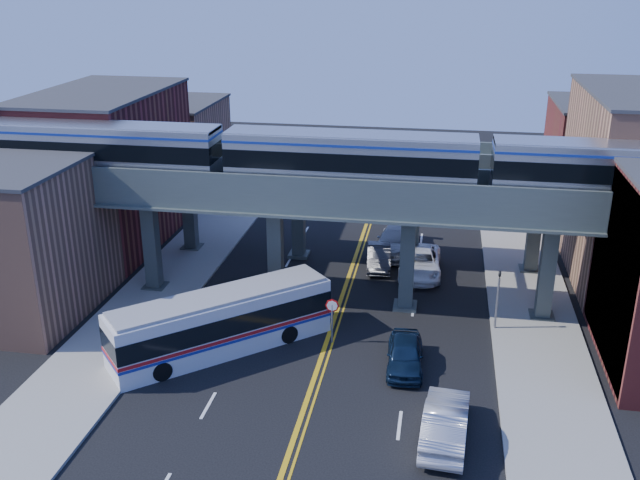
{
  "coord_description": "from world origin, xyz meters",
  "views": [
    {
      "loc": [
        5.62,
        -31.21,
        19.32
      ],
      "look_at": [
        -0.81,
        5.52,
        5.02
      ],
      "focal_mm": 40.0,
      "sensor_mm": 36.0,
      "label": 1
    }
  ],
  "objects_px": {
    "stop_sign": "(332,314)",
    "car_lane_d": "(396,240)",
    "car_lane_a": "(405,354)",
    "car_lane_c": "(420,262)",
    "transit_train": "(350,158)",
    "transit_bus": "(222,323)",
    "car_parked_curb": "(445,422)",
    "traffic_signal": "(498,293)",
    "car_lane_b": "(379,257)"
  },
  "relations": [
    {
      "from": "transit_bus",
      "to": "car_parked_curb",
      "type": "height_order",
      "value": "transit_bus"
    },
    {
      "from": "traffic_signal",
      "to": "car_lane_d",
      "type": "height_order",
      "value": "traffic_signal"
    },
    {
      "from": "stop_sign",
      "to": "transit_bus",
      "type": "height_order",
      "value": "transit_bus"
    },
    {
      "from": "transit_bus",
      "to": "stop_sign",
      "type": "bearing_deg",
      "value": -24.58
    },
    {
      "from": "car_lane_a",
      "to": "car_lane_b",
      "type": "distance_m",
      "value": 13.23
    },
    {
      "from": "stop_sign",
      "to": "car_parked_curb",
      "type": "bearing_deg",
      "value": -51.01
    },
    {
      "from": "transit_train",
      "to": "car_lane_d",
      "type": "relative_size",
      "value": 7.04
    },
    {
      "from": "transit_bus",
      "to": "car_parked_curb",
      "type": "bearing_deg",
      "value": -68.22
    },
    {
      "from": "car_lane_a",
      "to": "car_lane_c",
      "type": "bearing_deg",
      "value": 86.3
    },
    {
      "from": "car_lane_d",
      "to": "car_parked_curb",
      "type": "bearing_deg",
      "value": -74.27
    },
    {
      "from": "stop_sign",
      "to": "transit_bus",
      "type": "xyz_separation_m",
      "value": [
        -5.69,
        -1.77,
        -0.15
      ]
    },
    {
      "from": "car_lane_a",
      "to": "car_lane_c",
      "type": "distance_m",
      "value": 12.27
    },
    {
      "from": "transit_bus",
      "to": "car_parked_curb",
      "type": "distance_m",
      "value": 13.29
    },
    {
      "from": "stop_sign",
      "to": "car_lane_a",
      "type": "distance_m",
      "value": 4.65
    },
    {
      "from": "traffic_signal",
      "to": "car_parked_curb",
      "type": "distance_m",
      "value": 11.09
    },
    {
      "from": "transit_train",
      "to": "car_lane_b",
      "type": "distance_m",
      "value": 10.42
    },
    {
      "from": "transit_train",
      "to": "traffic_signal",
      "type": "distance_m",
      "value": 11.26
    },
    {
      "from": "car_lane_d",
      "to": "car_parked_curb",
      "type": "distance_m",
      "value": 22.02
    },
    {
      "from": "car_lane_b",
      "to": "car_lane_c",
      "type": "relative_size",
      "value": 0.76
    },
    {
      "from": "transit_bus",
      "to": "car_lane_c",
      "type": "relative_size",
      "value": 1.83
    },
    {
      "from": "transit_train",
      "to": "transit_bus",
      "type": "distance_m",
      "value": 11.71
    },
    {
      "from": "car_lane_d",
      "to": "transit_bus",
      "type": "bearing_deg",
      "value": -111.31
    },
    {
      "from": "transit_bus",
      "to": "car_lane_d",
      "type": "bearing_deg",
      "value": 20.89
    },
    {
      "from": "stop_sign",
      "to": "traffic_signal",
      "type": "bearing_deg",
      "value": 18.63
    },
    {
      "from": "car_lane_d",
      "to": "stop_sign",
      "type": "bearing_deg",
      "value": -93.99
    },
    {
      "from": "car_lane_d",
      "to": "car_parked_curb",
      "type": "height_order",
      "value": "car_lane_d"
    },
    {
      "from": "traffic_signal",
      "to": "car_parked_curb",
      "type": "xyz_separation_m",
      "value": [
        -2.7,
        -10.66,
        -1.41
      ]
    },
    {
      "from": "car_lane_c",
      "to": "car_lane_d",
      "type": "xyz_separation_m",
      "value": [
        -1.87,
        3.74,
        0.09
      ]
    },
    {
      "from": "transit_bus",
      "to": "transit_train",
      "type": "bearing_deg",
      "value": 7.18
    },
    {
      "from": "transit_train",
      "to": "car_lane_a",
      "type": "bearing_deg",
      "value": -60.67
    },
    {
      "from": "car_lane_b",
      "to": "car_lane_c",
      "type": "xyz_separation_m",
      "value": [
        2.83,
        -0.71,
        0.08
      ]
    },
    {
      "from": "transit_bus",
      "to": "car_parked_curb",
      "type": "relative_size",
      "value": 2.01
    },
    {
      "from": "traffic_signal",
      "to": "car_lane_a",
      "type": "bearing_deg",
      "value": -134.05
    },
    {
      "from": "stop_sign",
      "to": "car_lane_d",
      "type": "xyz_separation_m",
      "value": [
        2.46,
        14.04,
        -0.85
      ]
    },
    {
      "from": "car_lane_a",
      "to": "car_lane_d",
      "type": "bearing_deg",
      "value": 93.22
    },
    {
      "from": "car_lane_c",
      "to": "car_parked_curb",
      "type": "height_order",
      "value": "car_parked_curb"
    },
    {
      "from": "transit_train",
      "to": "stop_sign",
      "type": "bearing_deg",
      "value": -92.18
    },
    {
      "from": "transit_train",
      "to": "car_lane_c",
      "type": "relative_size",
      "value": 7.49
    },
    {
      "from": "car_lane_c",
      "to": "car_parked_curb",
      "type": "distance_m",
      "value": 18.06
    },
    {
      "from": "traffic_signal",
      "to": "car_lane_d",
      "type": "distance_m",
      "value": 12.86
    },
    {
      "from": "transit_bus",
      "to": "car_lane_b",
      "type": "height_order",
      "value": "transit_bus"
    },
    {
      "from": "transit_train",
      "to": "car_lane_d",
      "type": "xyz_separation_m",
      "value": [
        2.27,
        9.04,
        -8.24
      ]
    },
    {
      "from": "transit_train",
      "to": "stop_sign",
      "type": "distance_m",
      "value": 8.93
    },
    {
      "from": "transit_train",
      "to": "traffic_signal",
      "type": "relative_size",
      "value": 10.81
    },
    {
      "from": "car_lane_a",
      "to": "car_lane_b",
      "type": "height_order",
      "value": "car_lane_a"
    },
    {
      "from": "transit_train",
      "to": "car_parked_curb",
      "type": "bearing_deg",
      "value": -64.6
    },
    {
      "from": "stop_sign",
      "to": "transit_bus",
      "type": "relative_size",
      "value": 0.24
    },
    {
      "from": "car_lane_a",
      "to": "car_lane_c",
      "type": "height_order",
      "value": "car_lane_c"
    },
    {
      "from": "transit_train",
      "to": "car_parked_curb",
      "type": "height_order",
      "value": "transit_train"
    },
    {
      "from": "stop_sign",
      "to": "car_parked_curb",
      "type": "height_order",
      "value": "stop_sign"
    }
  ]
}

